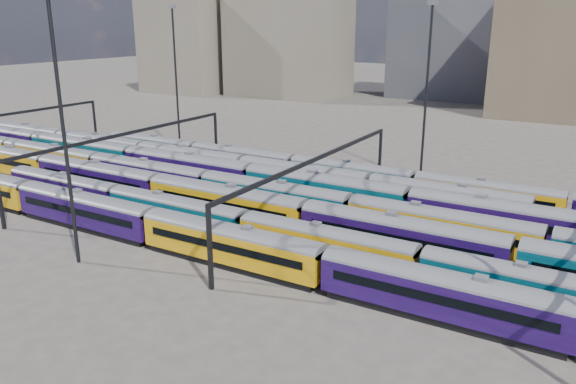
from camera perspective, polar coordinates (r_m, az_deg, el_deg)
The scene contains 13 objects.
ground at distance 71.59m, azimuth -4.26°, elevation -1.73°, with size 500.00×500.00×0.00m, color #433E39.
rake_0 at distance 49.62m, azimuth 3.82°, elevation -7.18°, with size 121.98×2.98×5.01m.
rake_1 at distance 54.85m, azimuth 3.81°, elevation -4.97°, with size 94.15×2.76×4.63m.
rake_2 at distance 73.28m, azimuth -13.12°, elevation 0.58°, with size 128.62×3.14×5.29m.
rake_3 at distance 81.04m, azimuth -13.98°, elevation 2.00°, with size 143.86×3.01×5.06m.
rake_4 at distance 70.69m, azimuth 3.67°, elevation 0.48°, with size 154.86×3.23×5.46m.
rake_5 at distance 88.75m, azimuth -9.89°, elevation 3.48°, with size 99.41×2.91×4.90m.
rake_6 at distance 79.88m, azimuth 6.36°, elevation 2.00°, with size 93.01×2.73×4.58m.
gantry_1 at distance 82.54m, azimuth -15.92°, elevation 5.07°, with size 0.35×40.35×8.03m.
gantry_2 at distance 64.68m, azimuth 2.93°, elevation 2.53°, with size 0.35×40.35×8.03m.
mast_1 at distance 104.12m, azimuth -11.33°, elevation 11.74°, with size 1.40×0.50×25.60m.
mast_2 at distance 55.95m, azimuth -21.94°, elevation 6.57°, with size 1.40×0.50×25.60m.
mast_3 at distance 83.58m, azimuth 13.92°, elevation 10.36°, with size 1.40×0.50×25.60m.
Camera 1 is at (38.84, -55.61, 22.90)m, focal length 35.00 mm.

